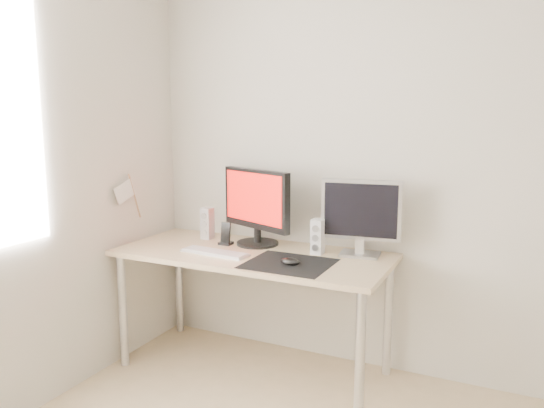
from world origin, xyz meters
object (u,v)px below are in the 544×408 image
(desk, at_px, (253,265))
(keyboard, at_px, (215,252))
(speaker_right, at_px, (318,237))
(second_monitor, at_px, (361,214))
(speaker_left, at_px, (207,223))
(phone_dock, at_px, (226,238))
(mouse, at_px, (290,262))
(main_monitor, at_px, (256,204))

(desk, xyz_separation_m, keyboard, (-0.18, -0.12, 0.09))
(desk, bearing_deg, keyboard, -145.99)
(desk, distance_m, speaker_right, 0.42)
(keyboard, bearing_deg, speaker_right, 25.10)
(second_monitor, xyz_separation_m, keyboard, (-0.77, -0.32, -0.23))
(second_monitor, distance_m, speaker_left, 1.02)
(speaker_left, bearing_deg, phone_dock, -24.40)
(speaker_left, distance_m, speaker_right, 0.78)
(mouse, height_order, speaker_left, speaker_left)
(mouse, height_order, keyboard, mouse)
(desk, bearing_deg, main_monitor, 110.33)
(speaker_right, bearing_deg, keyboard, -154.90)
(second_monitor, xyz_separation_m, speaker_left, (-1.01, -0.02, -0.14))
(mouse, height_order, main_monitor, main_monitor)
(desk, height_order, speaker_left, speaker_left)
(speaker_right, height_order, phone_dock, speaker_right)
(speaker_right, xyz_separation_m, keyboard, (-0.54, -0.25, -0.09))
(second_monitor, distance_m, phone_dock, 0.85)
(keyboard, height_order, phone_dock, phone_dock)
(main_monitor, bearing_deg, mouse, -41.59)
(speaker_left, xyz_separation_m, phone_dock, (0.19, -0.08, -0.06))
(speaker_right, xyz_separation_m, phone_dock, (-0.59, -0.04, -0.06))
(desk, height_order, speaker_right, speaker_right)
(second_monitor, bearing_deg, keyboard, -157.29)
(speaker_left, distance_m, phone_dock, 0.21)
(desk, xyz_separation_m, speaker_right, (0.35, 0.13, 0.18))
(speaker_right, bearing_deg, second_monitor, 16.81)
(main_monitor, xyz_separation_m, speaker_right, (0.42, -0.04, -0.15))
(mouse, height_order, speaker_right, speaker_right)
(keyboard, distance_m, phone_dock, 0.22)
(desk, xyz_separation_m, second_monitor, (0.59, 0.20, 0.32))
(mouse, xyz_separation_m, speaker_left, (-0.73, 0.34, 0.08))
(desk, relative_size, phone_dock, 11.54)
(desk, bearing_deg, second_monitor, 18.71)
(speaker_left, bearing_deg, keyboard, -51.37)
(main_monitor, xyz_separation_m, speaker_left, (-0.36, 0.01, -0.15))
(second_monitor, height_order, keyboard, second_monitor)
(desk, relative_size, main_monitor, 3.04)
(main_monitor, bearing_deg, speaker_right, -5.42)
(desk, distance_m, second_monitor, 0.70)
(second_monitor, relative_size, speaker_right, 2.23)
(mouse, relative_size, desk, 0.07)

